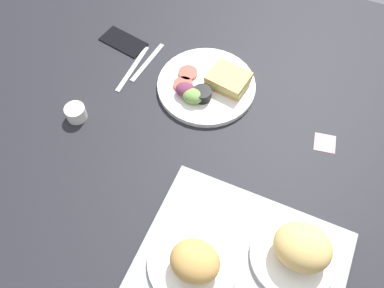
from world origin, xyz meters
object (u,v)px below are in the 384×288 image
Objects in this scene: bread_plate_near at (300,250)px; sticky_note at (325,143)px; fork at (147,62)px; cell_phone at (123,41)px; serving_tray at (242,261)px; bread_plate_far at (194,262)px; plate_with_salad at (208,86)px; knife at (133,68)px; espresso_cup at (76,113)px.

bread_plate_near is 3.44× the size of sticky_note.
fork is 11.65cm from cell_phone.
serving_tray is 2.33× the size of bread_plate_near.
bread_plate_far is at bearing 141.45° from cell_phone.
bread_plate_near is at bearing 91.50° from sticky_note.
plate_with_salad is at bearing -7.42° from sticky_note.
bread_plate_near is 70.40cm from knife.
fork is at bearing -35.06° from bread_plate_near.
serving_tray is 8.04× the size of espresso_cup.
knife is (-5.99, -21.72, -1.75)cm from espresso_cup.
espresso_cup reaches higher than sticky_note.
fork is at bearing 167.54° from cell_phone.
serving_tray is 8.04× the size of sticky_note.
plate_with_salad is at bearing -71.48° from bread_plate_far.
bread_plate_far is (20.15, 11.11, -0.98)cm from bread_plate_near.
fork is at bearing -44.51° from serving_tray.
bread_plate_far reaches higher than espresso_cup.
bread_plate_far is 0.72× the size of plate_with_salad.
bread_plate_far reaches higher than knife.
sticky_note is at bearing -104.11° from serving_tray.
bread_plate_far is at bearing 150.99° from espresso_cup.
serving_tray is 39.93cm from sticky_note.
plate_with_salad reaches higher than serving_tray.
bread_plate_near reaches higher than serving_tray.
fork is (37.01, -51.23, -4.60)cm from bread_plate_far.
serving_tray is 64.83cm from knife.
knife is at bearing -2.95° from sticky_note.
sticky_note is (-65.29, -18.66, -1.94)cm from espresso_cup.
cell_phone is at bearing -12.66° from plate_with_salad.
cell_phone is at bearing -106.76° from fork.
plate_with_salad is 35.98cm from sticky_note.
serving_tray reaches higher than fork.
fork reaches higher than sticky_note.
bread_plate_far reaches higher than fork.
serving_tray is at bearing 52.14° from fork.
plate_with_salad is (36.51, -37.71, -4.11)cm from bread_plate_near.
cell_phone is (67.86, -44.75, -5.42)cm from bread_plate_near.
cell_phone is (7.69, -8.63, 0.15)cm from knife.
cell_phone is at bearing -86.79° from espresso_cup.
serving_tray is at bearing 50.50° from knife.
bread_plate_near is at bearing -151.14° from bread_plate_far.
sticky_note is (-35.64, 4.64, -1.66)cm from plate_with_salad.
cell_phone reaches higher than knife.
plate_with_salad is 32.16cm from cell_phone.
plate_with_salad reaches higher than espresso_cup.
sticky_note is (-19.29, -44.17, -4.79)cm from bread_plate_far.
plate_with_salad is at bearing 178.29° from cell_phone.
bread_plate_far reaches higher than cell_phone.
serving_tray reaches higher than knife.
espresso_cup is 1.00× the size of sticky_note.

